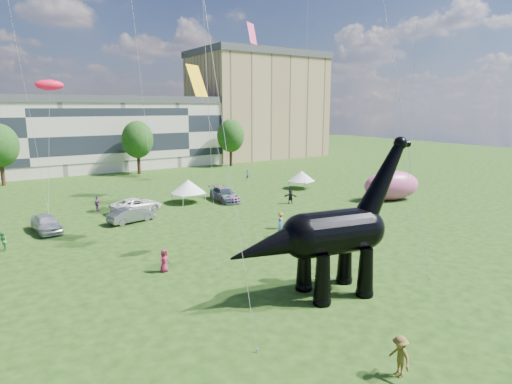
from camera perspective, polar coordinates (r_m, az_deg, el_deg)
ground at (r=25.92m, az=5.75°, el=-14.42°), size 220.00×220.00×0.00m
terrace_row at (r=80.50m, az=-28.51°, el=6.23°), size 78.00×11.00×12.00m
apartment_block at (r=99.51m, az=0.17°, el=11.19°), size 28.00×18.00×22.00m
tree_mid_right at (r=74.78m, az=-15.54°, el=7.12°), size 5.20×5.20×9.44m
tree_far_right at (r=82.09m, az=-3.40°, el=7.85°), size 5.20×5.20×9.44m
dinosaur_sculpture at (r=25.87m, az=9.59°, el=-5.76°), size 12.05×4.27×9.81m
car_silver at (r=43.36m, az=-26.20°, el=-3.75°), size 2.45×5.05×1.66m
car_grey at (r=44.00m, az=-16.30°, el=-2.93°), size 4.79×2.48×1.50m
car_white at (r=48.07m, az=-15.65°, el=-1.69°), size 5.89×3.51×1.53m
car_dark at (r=51.81m, az=-4.18°, el=-0.33°), size 2.60×5.65×1.60m
gazebo_near at (r=51.23m, az=-9.03°, el=0.74°), size 4.17×4.17×2.78m
gazebo_far at (r=59.78m, az=6.10°, el=2.13°), size 4.74×4.74×2.49m
inflatable_pink at (r=54.65m, az=17.61°, el=0.85°), size 7.95×5.55×3.60m
visitors at (r=36.06m, az=-14.56°, el=-5.79°), size 50.24×46.42×1.87m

